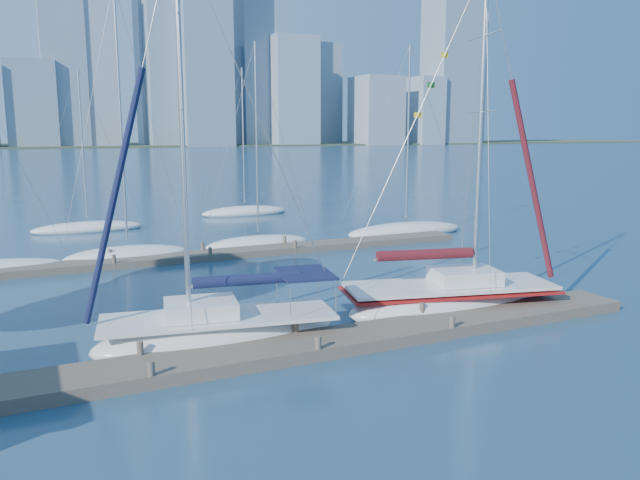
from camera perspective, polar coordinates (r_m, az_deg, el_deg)
name	(u,v)px	position (r m, az deg, el deg)	size (l,w,h in m)	color
ground	(306,352)	(20.21, -1.26, -10.21)	(700.00, 700.00, 0.00)	#17334B
near_dock	(306,346)	(20.14, -1.26, -9.67)	(26.00, 2.00, 0.40)	brown
far_dock	(224,254)	(35.39, -8.78, -1.26)	(30.00, 1.80, 0.36)	brown
far_shore	(43,146)	(337.54, -23.98, 7.84)	(800.00, 100.00, 1.50)	#38472D
sailboat_navy	(219,312)	(20.92, -9.26, -6.49)	(8.53, 3.97, 13.64)	silver
sailboat_maroon	(450,284)	(25.05, 11.80, -3.97)	(9.24, 4.81, 13.72)	silver
bg_boat_1	(128,255)	(35.77, -17.15, -1.28)	(7.10, 3.68, 14.84)	silver
bg_boat_3	(258,243)	(38.15, -5.66, -0.27)	(6.67, 2.48, 12.42)	silver
bg_boat_5	(406,230)	(43.08, 7.85, 0.87)	(9.15, 5.32, 12.93)	silver
bg_boat_6	(88,228)	(47.06, -20.46, 1.05)	(7.64, 2.58, 11.45)	silver
bg_boat_7	(245,212)	(53.30, -6.90, 2.59)	(7.50, 2.64, 12.48)	silver
skyline	(100,66)	(310.84, -19.46, 14.79)	(502.35, 51.31, 123.35)	#8197A7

